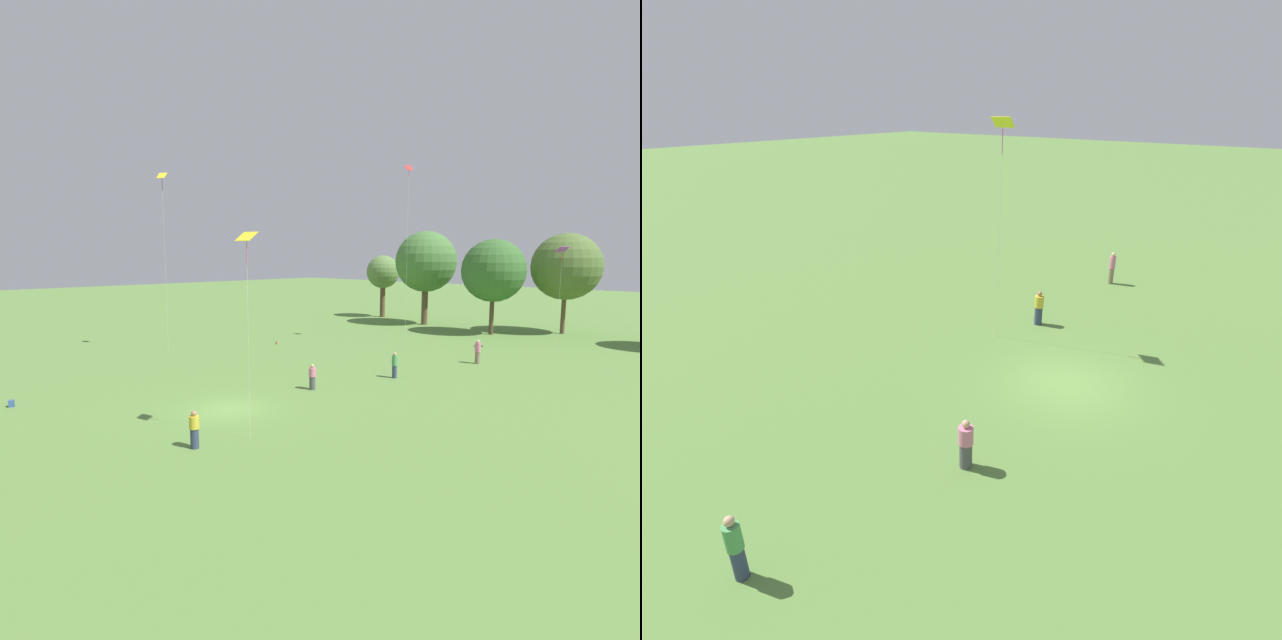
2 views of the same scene
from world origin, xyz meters
TOP-DOWN VIEW (x-y plane):
  - ground_plane at (0.00, 0.00)m, footprint 240.00×240.00m
  - tree_0 at (-20.49, 39.14)m, footprint 4.49×4.49m
  - tree_1 at (-12.05, 36.77)m, footprint 7.37×7.37m
  - tree_2 at (-2.54, 35.21)m, footprint 6.67×6.67m
  - tree_3 at (2.61, 41.28)m, footprint 7.15×7.15m
  - person_0 at (3.72, 20.61)m, footprint 0.62×0.62m
  - person_1 at (0.22, 6.11)m, footprint 0.61×0.61m
  - person_2 at (3.65, -4.25)m, footprint 0.59×0.59m
  - person_4 at (2.01, 12.23)m, footprint 0.52×0.52m
  - kite_0 at (-17.81, 5.73)m, footprint 0.93×0.87m
  - kite_1 at (-5.82, 24.26)m, footprint 0.65×0.77m
  - kite_2 at (6.32, 29.68)m, footprint 1.16×1.18m
  - kite_3 at (4.48, -1.87)m, footprint 0.95×0.88m
  - picnic_bag_0 at (-13.96, 15.01)m, footprint 0.26×0.34m
  - picnic_bag_1 at (-8.89, -8.43)m, footprint 0.36×0.37m

SIDE VIEW (x-z plane):
  - ground_plane at x=0.00m, z-range 0.00..0.00m
  - picnic_bag_0 at x=-13.96m, z-range 0.00..0.28m
  - picnic_bag_1 at x=-8.89m, z-range 0.00..0.37m
  - person_1 at x=0.22m, z-range -0.02..1.61m
  - person_2 at x=3.65m, z-range -0.02..1.68m
  - person_4 at x=2.01m, z-range 0.00..1.80m
  - person_0 at x=3.72m, z-range -0.01..1.87m
  - tree_0 at x=-20.49m, z-range 1.90..10.37m
  - tree_2 at x=-2.54m, z-range 1.74..11.91m
  - tree_3 at x=2.61m, z-range 1.82..12.65m
  - tree_1 at x=-12.05m, z-range 1.97..13.35m
  - kite_2 at x=6.32m, z-range 4.05..13.21m
  - kite_3 at x=4.48m, z-range 4.10..13.53m
  - kite_0 at x=-17.81m, z-range 6.40..21.79m
  - kite_1 at x=-5.82m, z-range 6.62..23.37m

